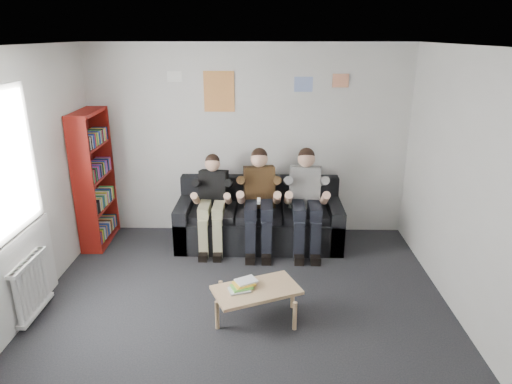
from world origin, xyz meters
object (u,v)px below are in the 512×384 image
Objects in this scene: sofa at (259,221)px; person_left at (212,203)px; person_middle at (259,201)px; person_right at (306,202)px; bookshelf at (95,179)px; coffee_table at (256,292)px.

person_left reaches higher than sofa.
person_middle is 1.00× the size of person_right.
bookshelf is at bearing -177.63° from person_left.
sofa is 0.74m from person_left.
person_middle is at bearing 89.99° from coffee_table.
coffee_table is (2.24, -1.81, -0.63)m from bookshelf.
person_middle is 0.63m from person_right.
sofa is at bearing 25.66° from person_left.
bookshelf is at bearing -178.96° from sofa.
coffee_table is 1.69m from person_middle.
sofa is 2.62× the size of coffee_table.
coffee_table is 0.67× the size of person_left.
sofa is 1.21× the size of bookshelf.
person_middle is at bearing -173.27° from person_right.
person_left is 0.94× the size of person_middle.
person_left is at bearing 110.85° from coffee_table.
bookshelf reaches higher than person_left.
person_middle is (-0.00, -0.21, 0.37)m from sofa.
bookshelf is 1.36× the size of person_middle.
person_right is (0.63, -0.21, 0.37)m from sofa.
sofa is 2.33m from bookshelf.
person_right reaches higher than coffee_table.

